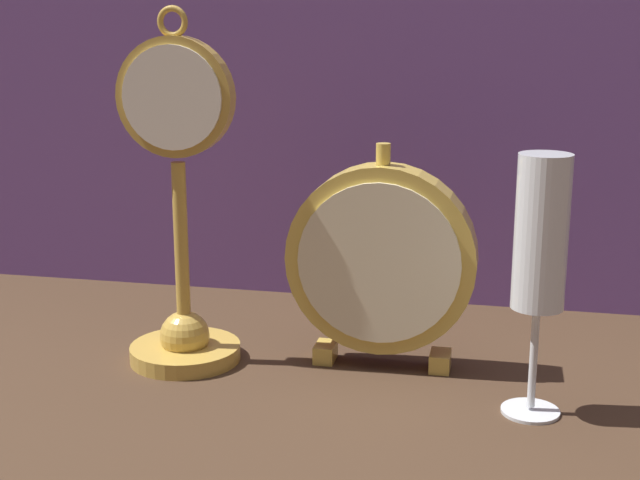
% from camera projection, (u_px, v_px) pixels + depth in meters
% --- Properties ---
extents(ground_plane, '(4.00, 4.00, 0.00)m').
position_uv_depth(ground_plane, '(301.00, 403.00, 0.80)').
color(ground_plane, '#422D1E').
extents(fabric_backdrop_drape, '(1.37, 0.01, 0.66)m').
position_uv_depth(fabric_backdrop_drape, '(364.00, 23.00, 1.03)').
color(fabric_backdrop_drape, '#6B478E').
rests_on(fabric_backdrop_drape, ground_plane).
extents(pocket_watch_on_stand, '(0.11, 0.11, 0.35)m').
position_uv_depth(pocket_watch_on_stand, '(181.00, 236.00, 0.87)').
color(pocket_watch_on_stand, gold).
rests_on(pocket_watch_on_stand, ground_plane).
extents(mantel_clock_silver, '(0.19, 0.04, 0.22)m').
position_uv_depth(mantel_clock_silver, '(381.00, 260.00, 0.86)').
color(mantel_clock_silver, gold).
rests_on(mantel_clock_silver, ground_plane).
extents(champagne_flute, '(0.05, 0.05, 0.23)m').
position_uv_depth(champagne_flute, '(540.00, 249.00, 0.75)').
color(champagne_flute, silver).
rests_on(champagne_flute, ground_plane).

